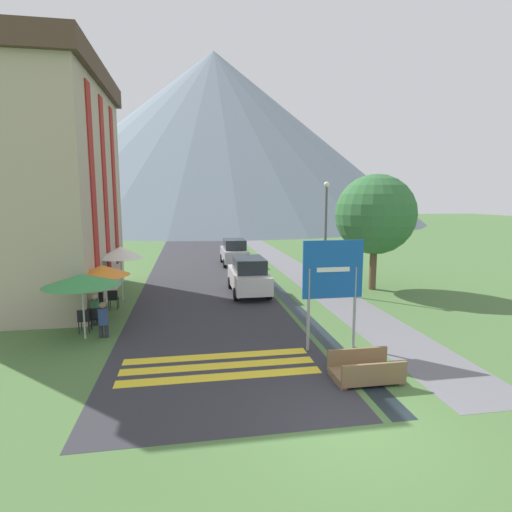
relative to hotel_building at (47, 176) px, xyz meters
name	(u,v)px	position (x,y,z in m)	size (l,w,h in m)	color
ground_plane	(237,266)	(9.39, 8.00, -5.65)	(160.00, 160.00, 0.00)	#476B38
road	(197,249)	(6.89, 18.00, -5.65)	(6.40, 60.00, 0.01)	#2D2D33
footpath	(262,247)	(12.99, 18.00, -5.65)	(2.20, 60.00, 0.01)	slate
drainage_channel	(237,248)	(10.59, 18.00, -5.65)	(0.60, 60.00, 0.00)	black
crosswalk_marking	(219,366)	(6.89, -8.54, -5.65)	(5.44, 1.84, 0.01)	yellow
mountain_distant	(215,138)	(11.80, 65.04, 11.13)	(82.02, 82.02, 33.57)	slate
hotel_building	(47,176)	(0.00, 0.00, 0.00)	(5.33, 9.07, 10.44)	tan
road_sign	(333,279)	(10.45, -7.82, -3.40)	(1.91, 0.11, 3.43)	gray
footbridge	(365,371)	(10.59, -10.00, -5.43)	(1.70, 1.10, 0.65)	brown
parked_car_near	(249,276)	(8.99, -0.19, -4.75)	(1.76, 4.09, 1.82)	silver
parked_car_far	(234,252)	(9.28, 8.52, -4.75)	(1.77, 3.86, 1.82)	#B2B2B7
cafe_chair_middle	(95,308)	(2.52, -3.51, -5.14)	(0.40, 0.40, 0.85)	black
cafe_chair_near_right	(84,319)	(2.46, -4.96, -5.14)	(0.40, 0.40, 0.85)	black
cafe_chair_near_left	(94,317)	(2.74, -4.79, -5.14)	(0.40, 0.40, 0.85)	black
cafe_chair_far_left	(99,300)	(2.41, -2.28, -5.14)	(0.40, 0.40, 0.85)	black
cafe_chair_far_right	(113,298)	(2.92, -2.04, -5.14)	(0.40, 0.40, 0.85)	black
cafe_umbrella_front_green	(82,280)	(2.61, -5.56, -3.63)	(2.46, 2.46, 2.22)	#B7B2A8
cafe_umbrella_middle_orange	(102,270)	(2.83, -3.39, -3.72)	(2.04, 2.04, 2.14)	#B7B2A8
cafe_umbrella_rear_white	(121,252)	(3.06, -0.53, -3.41)	(1.98, 1.98, 2.51)	#B7B2A8
person_seated_far	(103,318)	(3.22, -5.56, -4.97)	(0.32, 0.32, 1.24)	#282833
person_seated_near	(95,308)	(2.64, -4.11, -5.00)	(0.32, 0.32, 1.19)	#282833
streetlamp	(326,228)	(12.74, -0.62, -2.43)	(0.28, 0.28, 5.47)	#515156
tree_by_path	(375,215)	(15.46, -0.28, -1.79)	(4.04, 4.04, 5.89)	brown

